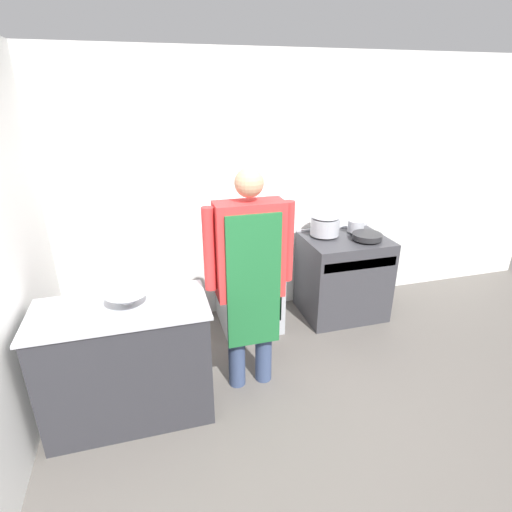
{
  "coord_description": "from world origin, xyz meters",
  "views": [
    {
      "loc": [
        -0.77,
        -1.98,
        2.33
      ],
      "look_at": [
        0.09,
        1.07,
        1.01
      ],
      "focal_mm": 28.0,
      "sensor_mm": 36.0,
      "label": 1
    }
  ],
  "objects": [
    {
      "name": "saute_pan",
      "position": [
        1.38,
        1.43,
        0.94
      ],
      "size": [
        0.31,
        0.31,
        0.05
      ],
      "color": "#262628",
      "rests_on": "stove"
    },
    {
      "name": "wall_back",
      "position": [
        0.0,
        1.97,
        1.35
      ],
      "size": [
        8.0,
        0.05,
        2.7
      ],
      "color": "white",
      "rests_on": "ground_plane"
    },
    {
      "name": "wall_left",
      "position": [
        -1.71,
        1.0,
        1.35
      ],
      "size": [
        0.05,
        8.0,
        2.7
      ],
      "color": "white",
      "rests_on": "ground_plane"
    },
    {
      "name": "ground_plane",
      "position": [
        0.0,
        0.0,
        0.0
      ],
      "size": [
        14.0,
        14.0,
        0.0
      ],
      "primitive_type": "plane",
      "color": "#5B5651"
    },
    {
      "name": "prep_counter",
      "position": [
        -1.03,
        0.6,
        0.46
      ],
      "size": [
        1.22,
        0.61,
        0.93
      ],
      "color": "#2D2D33",
      "rests_on": "ground_plane"
    },
    {
      "name": "mixing_bowl",
      "position": [
        -0.97,
        0.63,
        0.98
      ],
      "size": [
        0.3,
        0.3,
        0.1
      ],
      "color": "#B2B5BC",
      "rests_on": "prep_counter"
    },
    {
      "name": "stove",
      "position": [
        1.21,
        1.55,
        0.45
      ],
      "size": [
        0.86,
        0.69,
        0.91
      ],
      "color": "#38383D",
      "rests_on": "ground_plane"
    },
    {
      "name": "sauce_pot",
      "position": [
        1.38,
        1.67,
        0.97
      ],
      "size": [
        0.18,
        0.18,
        0.12
      ],
      "color": "#B2B5BC",
      "rests_on": "stove"
    },
    {
      "name": "fridge_unit",
      "position": [
        0.16,
        1.6,
        0.44
      ],
      "size": [
        0.6,
        0.63,
        0.88
      ],
      "color": "#A8ADB2",
      "rests_on": "ground_plane"
    },
    {
      "name": "stock_pot",
      "position": [
        1.01,
        1.67,
        1.02
      ],
      "size": [
        0.3,
        0.3,
        0.22
      ],
      "color": "#B2B5BC",
      "rests_on": "stove"
    },
    {
      "name": "person_cook",
      "position": [
        -0.06,
        0.7,
        1.06
      ],
      "size": [
        0.7,
        0.24,
        1.83
      ],
      "color": "#38476B",
      "rests_on": "ground_plane"
    }
  ]
}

